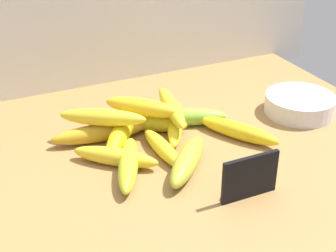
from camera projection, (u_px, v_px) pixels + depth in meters
counter_top at (160, 158)px, 102.84cm from camera, size 110.00×76.00×3.00cm
chalkboard_sign at (250, 178)px, 86.95cm from camera, size 11.00×1.80×8.40cm
fruit_bowl at (300, 104)px, 116.37cm from camera, size 16.22×16.22×4.46cm
banana_0 at (147, 122)px, 109.17cm from camera, size 17.07×13.56×4.05cm
banana_1 at (175, 123)px, 109.55cm from camera, size 12.52×20.02×3.39cm
banana_2 at (115, 157)px, 97.02cm from camera, size 15.70×14.10×3.59cm
banana_3 at (238, 131)px, 106.11cm from camera, size 12.83×17.90×3.64cm
banana_4 at (187, 161)px, 95.18cm from camera, size 15.36×16.34×4.32cm
banana_5 at (189, 117)px, 111.39cm from camera, size 17.03×10.21×3.95cm
banana_6 at (122, 131)px, 105.53cm from camera, size 15.10×19.47×4.06cm
banana_7 at (164, 148)px, 100.32cm from camera, size 3.89×16.04×3.23cm
banana_8 at (100, 133)px, 105.09cm from camera, size 21.05×5.86×3.93cm
banana_9 at (128, 164)px, 94.56cm from camera, size 11.07×18.72×3.77cm
banana_10 at (140, 107)px, 106.64cm from camera, size 14.88×14.56×3.87cm
banana_11 at (103, 117)px, 103.12cm from camera, size 17.44×12.64×3.63cm
banana_12 at (171, 107)px, 108.93cm from camera, size 6.86×19.88×3.29cm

